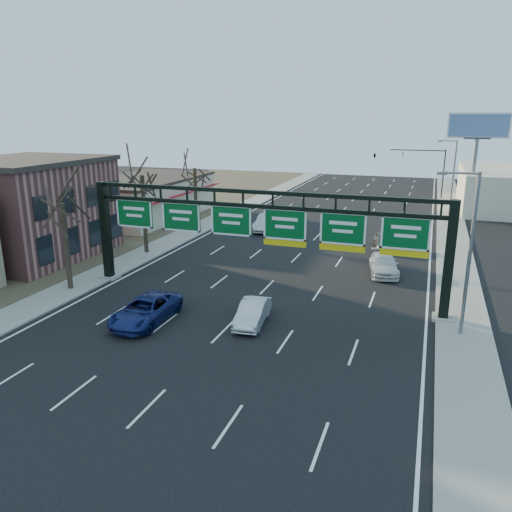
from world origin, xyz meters
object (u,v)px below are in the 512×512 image
at_px(car_silver_sedan, 253,313).
at_px(car_white_wagon, 384,264).
at_px(sign_gantry, 260,230).
at_px(car_blue_suv, 146,310).

bearing_deg(car_silver_sedan, car_white_wagon, 57.34).
xyz_separation_m(sign_gantry, car_white_wagon, (7.28, 8.03, -3.91)).
bearing_deg(car_white_wagon, sign_gantry, -142.42).
bearing_deg(car_white_wagon, car_silver_sedan, -127.04).
bearing_deg(car_blue_suv, car_white_wagon, 48.57).
bearing_deg(car_blue_suv, sign_gantry, 50.52).
height_order(car_blue_suv, car_white_wagon, car_blue_suv).
xyz_separation_m(car_blue_suv, car_white_wagon, (12.25, 14.20, -0.03)).
bearing_deg(sign_gantry, car_blue_suv, -128.84).
height_order(sign_gantry, car_silver_sedan, sign_gantry).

